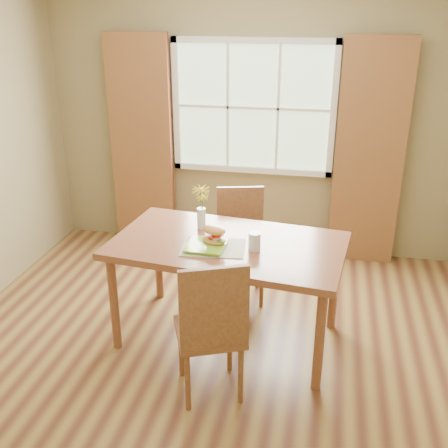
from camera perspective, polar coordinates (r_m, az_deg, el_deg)
name	(u,v)px	position (r m, az deg, el deg)	size (l,w,h in m)	color
room	(211,181)	(3.54, -1.40, 4.74)	(4.24, 3.84, 2.74)	olive
window	(253,108)	(5.29, 3.18, 12.52)	(1.62, 0.06, 1.32)	#9EC091
curtain_left	(142,144)	(5.57, -8.97, 8.60)	(0.65, 0.08, 2.20)	maroon
curtain_right	(369,156)	(5.25, 15.53, 7.16)	(0.65, 0.08, 2.20)	maroon
dining_table	(228,253)	(3.90, 0.41, -3.14)	(1.80, 1.14, 0.83)	brown
chair_near	(212,326)	(3.38, -1.35, -11.03)	(0.56, 0.56, 1.03)	brown
chair_far	(241,239)	(4.61, 1.83, -1.61)	(0.50, 0.50, 0.99)	brown
placemat	(213,247)	(3.78, -1.17, -2.54)	(0.45, 0.33, 0.01)	beige
plate	(206,247)	(3.76, -1.97, -2.48)	(0.28, 0.28, 0.01)	#7DB92E
croissant_sandwich	(214,235)	(3.77, -1.07, -1.20)	(0.22, 0.19, 0.14)	gold
water_glass	(254,242)	(3.72, 3.33, -1.95)	(0.09, 0.09, 0.13)	silver
flower_vase	(201,204)	(4.02, -2.49, 2.21)	(0.14, 0.14, 0.34)	silver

